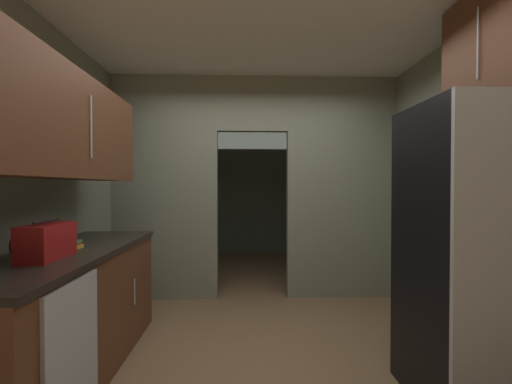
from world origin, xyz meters
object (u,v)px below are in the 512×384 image
Objects in this scene: refrigerator at (477,255)px; boombox at (46,241)px; dishwasher at (73,360)px; book_stack at (71,245)px.

refrigerator is 4.90× the size of boombox.
book_stack is at bearing 116.99° from dishwasher.
boombox is 2.34× the size of book_stack.
boombox is (-2.69, 0.08, 0.09)m from refrigerator.
refrigerator is at bearing 5.25° from dishwasher.
boombox is at bearing -86.23° from book_stack.
refrigerator is at bearing -8.74° from book_stack.
refrigerator is 2.45m from dishwasher.
boombox is at bearing 135.62° from dishwasher.
dishwasher is at bearing -174.75° from refrigerator.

